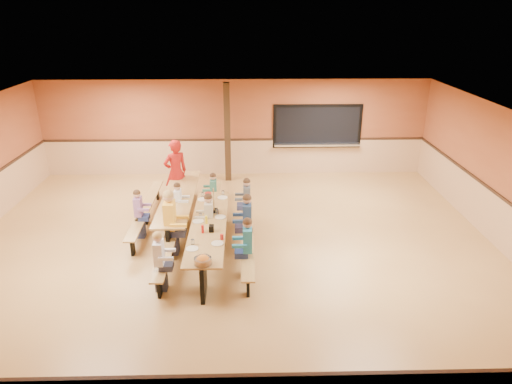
{
  "coord_description": "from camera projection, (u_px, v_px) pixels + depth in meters",
  "views": [
    {
      "loc": [
        0.33,
        -8.98,
        5.03
      ],
      "look_at": [
        0.56,
        0.54,
        1.15
      ],
      "focal_mm": 32.0,
      "sensor_mm": 36.0,
      "label": 1
    }
  ],
  "objects": [
    {
      "name": "kitchen_pass_through",
      "position": [
        317.0,
        128.0,
        14.29
      ],
      "size": [
        2.78,
        0.28,
        1.38
      ],
      "color": "black",
      "rests_on": "ground"
    },
    {
      "name": "condiment_ketchup",
      "position": [
        203.0,
        229.0,
        9.29
      ],
      "size": [
        0.06,
        0.06,
        0.17
      ],
      "primitive_type": "cylinder",
      "color": "#B2140F",
      "rests_on": "cafeteria_table_main"
    },
    {
      "name": "punch_pitcher",
      "position": [
        208.0,
        197.0,
        10.77
      ],
      "size": [
        0.16,
        0.16,
        0.22
      ],
      "primitive_type": "cylinder",
      "color": "#B01F17",
      "rests_on": "cafeteria_table_main"
    },
    {
      "name": "seated_child_navy_right",
      "position": [
        247.0,
        223.0,
        9.97
      ],
      "size": [
        0.41,
        0.34,
        1.29
      ],
      "primitive_type": null,
      "color": "navy",
      "rests_on": "ground"
    },
    {
      "name": "chip_bowl",
      "position": [
        203.0,
        260.0,
        8.16
      ],
      "size": [
        0.32,
        0.32,
        0.15
      ],
      "primitive_type": null,
      "color": "#FFA228",
      "rests_on": "cafeteria_table_main"
    },
    {
      "name": "condiment_mustard",
      "position": [
        206.0,
        220.0,
        9.69
      ],
      "size": [
        0.06,
        0.06,
        0.17
      ],
      "primitive_type": "cylinder",
      "color": "yellow",
      "rests_on": "cafeteria_table_main"
    },
    {
      "name": "ground",
      "position": [
        231.0,
        249.0,
        10.2
      ],
      "size": [
        12.0,
        12.0,
        0.0
      ],
      "primitive_type": "plane",
      "color": "#A4763E",
      "rests_on": "ground"
    },
    {
      "name": "seated_adult_yellow",
      "position": [
        170.0,
        223.0,
        9.77
      ],
      "size": [
        0.49,
        0.4,
        1.45
      ],
      "primitive_type": null,
      "color": "yellow",
      "rests_on": "ground"
    },
    {
      "name": "seated_child_grey_left",
      "position": [
        178.0,
        206.0,
        10.96
      ],
      "size": [
        0.35,
        0.28,
        1.16
      ],
      "primitive_type": null,
      "color": "silver",
      "rests_on": "ground"
    },
    {
      "name": "seated_child_tan_sec",
      "position": [
        209.0,
        220.0,
        10.13
      ],
      "size": [
        0.39,
        0.32,
        1.24
      ],
      "primitive_type": null,
      "color": "#BDB296",
      "rests_on": "ground"
    },
    {
      "name": "seated_child_green_sec",
      "position": [
        214.0,
        195.0,
        11.62
      ],
      "size": [
        0.34,
        0.28,
        1.15
      ],
      "primitive_type": null,
      "color": "#336F5D",
      "rests_on": "ground"
    },
    {
      "name": "seated_child_white_left",
      "position": [
        160.0,
        262.0,
        8.52
      ],
      "size": [
        0.37,
        0.3,
        1.21
      ],
      "primitive_type": null,
      "color": "white",
      "rests_on": "ground"
    },
    {
      "name": "place_settings",
      "position": [
        209.0,
        221.0,
        9.7
      ],
      "size": [
        0.65,
        3.3,
        0.11
      ],
      "primitive_type": null,
      "color": "beige",
      "rests_on": "cafeteria_table_main"
    },
    {
      "name": "seated_child_teal_right",
      "position": [
        248.0,
        248.0,
        8.96
      ],
      "size": [
        0.39,
        0.32,
        1.26
      ],
      "primitive_type": null,
      "color": "teal",
      "rests_on": "ground"
    },
    {
      "name": "room_envelope",
      "position": [
        231.0,
        221.0,
        9.94
      ],
      "size": [
        12.04,
        10.04,
        3.02
      ],
      "color": "#994F2C",
      "rests_on": "ground"
    },
    {
      "name": "table_paddle",
      "position": [
        214.0,
        206.0,
        10.23
      ],
      "size": [
        0.16,
        0.16,
        0.56
      ],
      "color": "black",
      "rests_on": "cafeteria_table_main"
    },
    {
      "name": "seated_child_purple_sec",
      "position": [
        139.0,
        214.0,
        10.52
      ],
      "size": [
        0.35,
        0.29,
        1.17
      ],
      "primitive_type": null,
      "color": "#865A8B",
      "rests_on": "ground"
    },
    {
      "name": "cafeteria_table_main",
      "position": [
        209.0,
        232.0,
        9.8
      ],
      "size": [
        1.91,
        3.7,
        0.74
      ],
      "color": "#A0783F",
      "rests_on": "ground"
    },
    {
      "name": "napkin_dispenser",
      "position": [
        212.0,
        228.0,
        9.36
      ],
      "size": [
        0.1,
        0.14,
        0.13
      ],
      "primitive_type": "cube",
      "color": "black",
      "rests_on": "cafeteria_table_main"
    },
    {
      "name": "standing_woman",
      "position": [
        176.0,
        172.0,
        12.22
      ],
      "size": [
        0.79,
        0.71,
        1.81
      ],
      "primitive_type": "imported",
      "rotation": [
        0.0,
        0.0,
        3.69
      ],
      "color": "#AC1813",
      "rests_on": "ground"
    },
    {
      "name": "cafeteria_table_second",
      "position": [
        179.0,
        204.0,
        11.23
      ],
      "size": [
        1.91,
        3.7,
        0.74
      ],
      "color": "#A0783F",
      "rests_on": "ground"
    },
    {
      "name": "structural_post",
      "position": [
        227.0,
        133.0,
        13.71
      ],
      "size": [
        0.18,
        0.18,
        3.0
      ],
      "primitive_type": "cube",
      "color": "black",
      "rests_on": "ground"
    },
    {
      "name": "seated_child_char_right",
      "position": [
        247.0,
        202.0,
        11.08
      ],
      "size": [
        0.37,
        0.31,
        1.22
      ],
      "primitive_type": null,
      "color": "#4C5056",
      "rests_on": "ground"
    }
  ]
}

